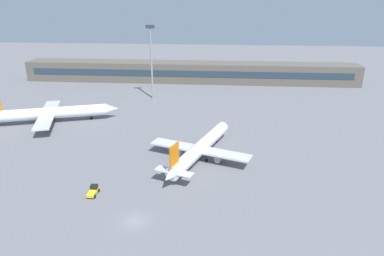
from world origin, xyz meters
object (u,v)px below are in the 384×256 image
airplane_mid (52,113)px  floodlight_tower_west (151,57)px  baggage_tug_yellow (93,191)px  airplane_near (201,147)px

airplane_mid → floodlight_tower_west: size_ratio=1.45×
airplane_mid → baggage_tug_yellow: bearing=-55.7°
baggage_tug_yellow → floodlight_tower_west: (-1.31, 71.34, 15.16)m
airplane_mid → floodlight_tower_west: (26.50, 30.51, 12.82)m
airplane_near → airplane_mid: size_ratio=0.88×
airplane_near → airplane_mid: airplane_mid is taller
airplane_near → airplane_mid: (-48.73, 21.60, 0.34)m
baggage_tug_yellow → floodlight_tower_west: 72.95m
airplane_mid → floodlight_tower_west: bearing=49.0°
airplane_mid → baggage_tug_yellow: size_ratio=11.21×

